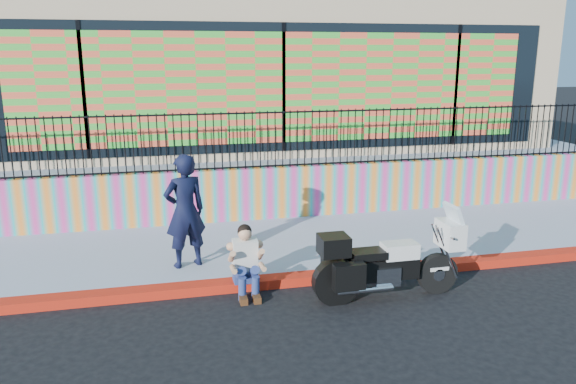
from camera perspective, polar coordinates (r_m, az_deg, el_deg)
name	(u,v)px	position (r m, az deg, el deg)	size (l,w,h in m)	color
ground	(339,279)	(9.34, 5.23, -8.84)	(90.00, 90.00, 0.00)	black
red_curb	(339,275)	(9.31, 5.25, -8.41)	(16.00, 0.30, 0.15)	#B0160C
sidewalk	(312,243)	(10.79, 2.49, -5.18)	(16.00, 3.00, 0.15)	#959CB3
mural_wall	(293,192)	(12.10, 0.48, 0.04)	(16.00, 0.20, 1.10)	#DB398F
metal_fence	(293,139)	(11.87, 0.49, 5.44)	(15.80, 0.04, 1.20)	black
elevated_platform	(253,154)	(17.00, -3.58, 3.83)	(16.00, 10.00, 1.25)	#959CB3
storefront_building	(253,66)	(16.53, -3.59, 12.69)	(14.00, 8.06, 4.00)	tan
police_motorcycle	(386,261)	(8.55, 9.89, -6.95)	(2.26, 0.75, 1.41)	black
police_officer	(185,211)	(9.32, -10.43, -1.91)	(0.69, 0.45, 1.90)	black
seated_man	(247,267)	(8.61, -4.22, -7.64)	(0.54, 0.71, 1.06)	navy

